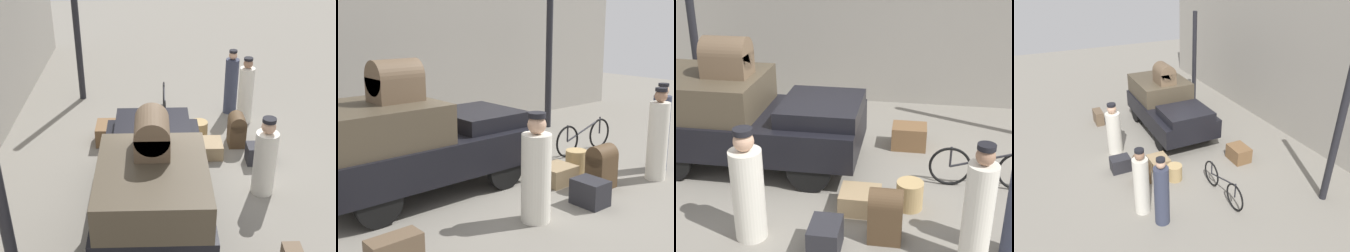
# 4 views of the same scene
# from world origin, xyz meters

# --- Properties ---
(ground_plane) EXTENTS (30.00, 30.00, 0.00)m
(ground_plane) POSITION_xyz_m (0.00, 0.00, 0.00)
(ground_plane) COLOR gray
(station_building_facade) EXTENTS (16.00, 0.15, 4.50)m
(station_building_facade) POSITION_xyz_m (0.00, 4.08, 2.25)
(station_building_facade) COLOR gray
(station_building_facade) RESTS_ON ground
(canopy_pillar_left) EXTENTS (0.17, 0.17, 3.67)m
(canopy_pillar_left) POSITION_xyz_m (-3.36, 2.46, 1.84)
(canopy_pillar_left) COLOR black
(canopy_pillar_left) RESTS_ON ground
(canopy_pillar_right) EXTENTS (0.17, 0.17, 3.67)m
(canopy_pillar_right) POSITION_xyz_m (3.66, 2.46, 1.84)
(canopy_pillar_right) COLOR black
(canopy_pillar_right) RESTS_ON ground
(truck) EXTENTS (3.79, 1.86, 1.61)m
(truck) POSITION_xyz_m (-1.63, 0.51, 0.89)
(truck) COLOR black
(truck) RESTS_ON ground
(bicycle) EXTENTS (1.76, 0.04, 0.72)m
(bicycle) POSITION_xyz_m (2.49, 0.22, 0.35)
(bicycle) COLOR black
(bicycle) RESTS_ON ground
(wicker_basket) EXTENTS (0.41, 0.41, 0.44)m
(wicker_basket) POSITION_xyz_m (1.32, -0.56, 0.22)
(wicker_basket) COLOR tan
(wicker_basket) RESTS_ON ground
(porter_carrying_trunk) EXTENTS (0.34, 0.34, 1.70)m
(porter_carrying_trunk) POSITION_xyz_m (2.69, -1.49, 0.78)
(porter_carrying_trunk) COLOR #33384C
(porter_carrying_trunk) RESTS_ON ground
(porter_lifting_near_truck) EXTENTS (0.36, 0.36, 1.69)m
(porter_lifting_near_truck) POSITION_xyz_m (2.14, -1.77, 0.78)
(porter_lifting_near_truck) COLOR silver
(porter_lifting_near_truck) RESTS_ON ground
(porter_standing_middle) EXTENTS (0.43, 0.43, 1.62)m
(porter_standing_middle) POSITION_xyz_m (-0.80, -1.61, 0.73)
(porter_standing_middle) COLOR silver
(porter_standing_middle) RESTS_ON ground
(trunk_wicker_pale) EXTENTS (0.60, 0.54, 0.32)m
(trunk_wicker_pale) POSITION_xyz_m (0.60, -0.74, 0.16)
(trunk_wicker_pale) COLOR #937A56
(trunk_wicker_pale) RESTS_ON ground
(suitcase_tan_flat) EXTENTS (0.45, 0.37, 0.77)m
(suitcase_tan_flat) POSITION_xyz_m (1.02, -1.39, 0.41)
(suitcase_tan_flat) COLOR #4C3823
(suitcase_tan_flat) RESTS_ON ground
(trunk_large_brown) EXTENTS (0.65, 0.51, 0.45)m
(trunk_large_brown) POSITION_xyz_m (1.25, 1.57, 0.22)
(trunk_large_brown) COLOR brown
(trunk_large_brown) RESTS_ON ground
(suitcase_small_leather) EXTENTS (0.41, 0.54, 0.41)m
(suitcase_small_leather) POSITION_xyz_m (0.27, -1.76, 0.21)
(suitcase_small_leather) COLOR #232328
(suitcase_small_leather) RESTS_ON ground
(trunk_umber_medium) EXTENTS (0.64, 0.29, 0.48)m
(trunk_umber_medium) POSITION_xyz_m (-3.07, -1.62, 0.24)
(trunk_umber_medium) COLOR brown
(trunk_umber_medium) RESTS_ON ground
(trunk_on_truck_roof) EXTENTS (0.77, 0.56, 0.67)m
(trunk_on_truck_roof) POSITION_xyz_m (-1.84, 0.51, 1.92)
(trunk_on_truck_roof) COLOR brown
(trunk_on_truck_roof) RESTS_ON truck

